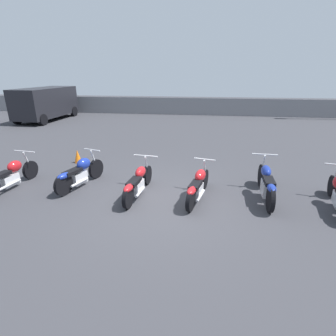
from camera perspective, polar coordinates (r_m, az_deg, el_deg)
The scene contains 9 objects.
ground_plane at distance 6.88m, azimuth -0.90°, elevation -7.33°, with size 60.00×60.00×0.00m, color #38383D.
fence_back at distance 20.74m, azimuth 5.34°, elevation 13.17°, with size 40.00×0.04×1.28m.
motorcycle_slot_0 at distance 8.74m, azimuth -31.17°, elevation -1.41°, with size 0.73×2.03×0.94m.
motorcycle_slot_1 at distance 8.02m, azimuth -18.67°, elevation -1.00°, with size 0.80×1.91×0.97m.
motorcycle_slot_2 at distance 7.09m, azimuth -6.58°, elevation -3.11°, with size 0.72×2.08×0.93m.
motorcycle_slot_3 at distance 6.89m, azimuth 6.55°, elevation -3.77°, with size 0.73×1.94×0.93m.
motorcycle_slot_4 at distance 7.35m, azimuth 20.62°, elevation -3.10°, with size 0.70×2.18×1.02m.
parked_van at distance 20.24m, azimuth -25.04°, elevation 12.83°, with size 2.31×5.00×2.15m.
traffic_cone_far at distance 10.23m, azimuth -19.07°, elevation 2.43°, with size 0.26×0.26×0.49m.
Camera 1 is at (0.94, -6.02, 3.19)m, focal length 28.00 mm.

